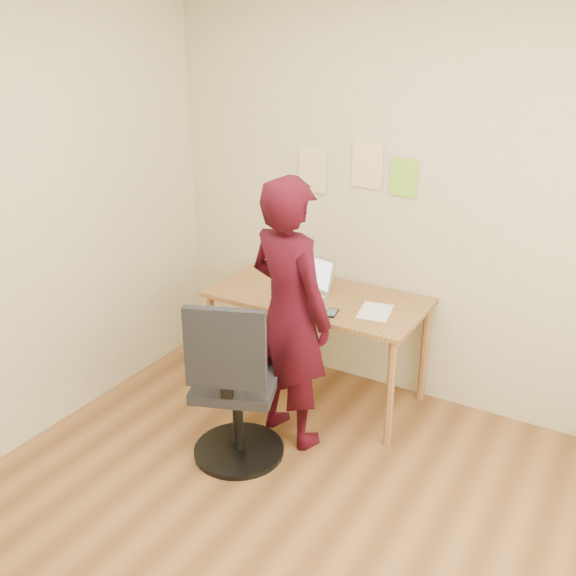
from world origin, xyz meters
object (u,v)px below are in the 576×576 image
Objects in this scene: office_chair at (234,394)px; person at (290,314)px; laptop at (304,287)px; phone at (332,313)px; desk at (317,308)px.

office_chair is 0.56m from person.
laptop is 2.82× the size of phone.
person reaches higher than phone.
phone is at bearing -98.21° from person.
phone reaches higher than desk.
desk is 0.31m from phone.
desk is at bearing 65.01° from office_chair.
phone is at bearing -45.39° from desk.
office_chair is at bearing -93.87° from desk.
laptop is 0.50m from person.
person is (0.08, -0.50, 0.17)m from desk.
phone is (0.30, -0.19, -0.05)m from laptop.
desk is 0.53m from person.
desk is 10.24× the size of phone.
person reaches higher than desk.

